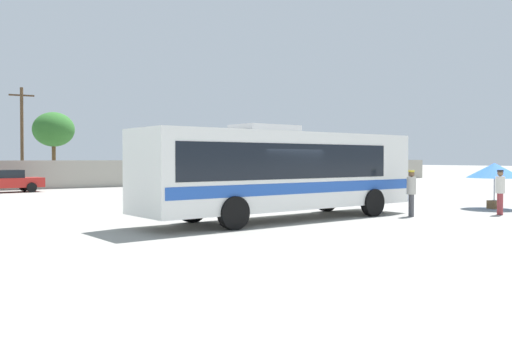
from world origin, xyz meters
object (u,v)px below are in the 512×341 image
Objects in this scene: vendor_umbrella_secondary_blue at (494,171)px; attendant_by_bus_door at (411,190)px; utility_pole_near at (22,135)px; roadside_tree_midleft at (54,130)px; passenger_waiting_on_apron at (500,189)px; coach_bus_white_blue at (280,170)px; parked_car_second_red at (4,181)px.

attendant_by_bus_door is at bearing -179.29° from vendor_umbrella_secondary_blue.
roadside_tree_midleft is at bearing 46.28° from utility_pole_near.
vendor_umbrella_secondary_blue reaches higher than passenger_waiting_on_apron.
passenger_waiting_on_apron is at bearing -25.09° from attendant_by_bus_door.
utility_pole_near is at bearing 109.00° from passenger_waiting_on_apron.
coach_bus_white_blue is 23.34m from parked_car_second_red.
coach_bus_white_blue is 1.84× the size of roadside_tree_midleft.
coach_bus_white_blue reaches higher than parked_car_second_red.
attendant_by_bus_door is 0.74× the size of vendor_umbrella_secondary_blue.
coach_bus_white_blue is 6.44× the size of passenger_waiting_on_apron.
utility_pole_near reaches higher than passenger_waiting_on_apron.
passenger_waiting_on_apron is 2.83m from vendor_umbrella_secondary_blue.
parked_car_second_red is at bearing 112.19° from attendant_by_bus_door.
coach_bus_white_blue is 2.41× the size of parked_car_second_red.
attendant_by_bus_door is (4.76, -1.91, -0.80)m from coach_bus_white_blue.
coach_bus_white_blue is 28.90m from utility_pole_near.
parked_car_second_red is at bearing 122.43° from vendor_umbrella_secondary_blue.
coach_bus_white_blue is 4.78× the size of vendor_umbrella_secondary_blue.
attendant_by_bus_door is at bearing -67.81° from parked_car_second_red.
coach_bus_white_blue reaches higher than vendor_umbrella_secondary_blue.
coach_bus_white_blue is 6.45× the size of attendant_by_bus_door.
utility_pole_near is (-7.73, 30.58, 2.99)m from attendant_by_bus_door.
attendant_by_bus_door is 0.23× the size of utility_pole_near.
vendor_umbrella_secondary_blue is 33.36m from utility_pole_near.
attendant_by_bus_door is 34.38m from roadside_tree_midleft.
passenger_waiting_on_apron is 29.40m from parked_car_second_red.
vendor_umbrella_secondary_blue is at bearing 36.22° from passenger_waiting_on_apron.
attendant_by_bus_door is at bearing -82.30° from roadside_tree_midleft.
roadside_tree_midleft is (-7.91, 35.44, 3.64)m from passenger_waiting_on_apron.
passenger_waiting_on_apron is (3.33, -1.56, 0.00)m from attendant_by_bus_door.
utility_pole_near is at bearing -133.72° from roadside_tree_midleft.
coach_bus_white_blue is 1.48× the size of utility_pole_near.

